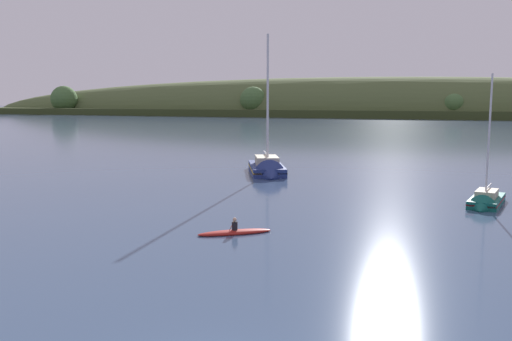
# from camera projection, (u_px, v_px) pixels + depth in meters

# --- Properties ---
(far_shoreline_hill) EXTENTS (559.84, 117.72, 38.03)m
(far_shoreline_hill) POSITION_uv_depth(u_px,v_px,m) (332.00, 116.00, 261.71)
(far_shoreline_hill) COLOR #35401E
(far_shoreline_hill) RESTS_ON ground
(sailboat_near_mooring) EXTENTS (6.42, 9.95, 15.16)m
(sailboat_near_mooring) POSITION_uv_depth(u_px,v_px,m) (268.00, 171.00, 52.87)
(sailboat_near_mooring) COLOR navy
(sailboat_near_mooring) RESTS_ON ground
(sailboat_midwater_white) EXTENTS (3.19, 6.18, 9.98)m
(sailboat_midwater_white) POSITION_uv_depth(u_px,v_px,m) (485.00, 203.00, 36.95)
(sailboat_midwater_white) COLOR #0F564C
(sailboat_midwater_white) RESTS_ON ground
(canoe_with_paddler) EXTENTS (3.93, 3.00, 1.02)m
(canoe_with_paddler) POSITION_uv_depth(u_px,v_px,m) (235.00, 232.00, 29.31)
(canoe_with_paddler) COLOR maroon
(canoe_with_paddler) RESTS_ON ground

